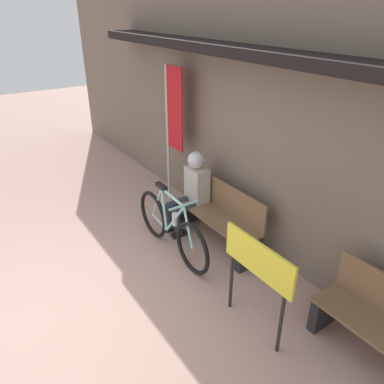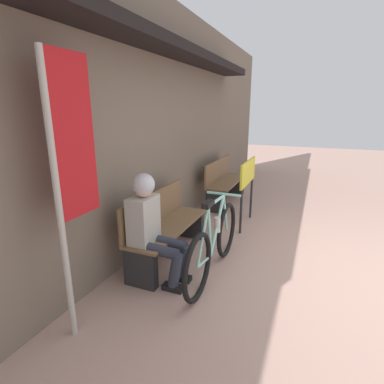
# 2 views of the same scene
# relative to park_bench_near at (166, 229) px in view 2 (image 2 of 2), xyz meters

# --- Properties ---
(ground_plane) EXTENTS (24.00, 24.00, 0.00)m
(ground_plane) POSITION_rel_park_bench_near_xyz_m (0.21, -2.35, -0.38)
(ground_plane) COLOR tan
(storefront_wall) EXTENTS (12.00, 0.56, 3.20)m
(storefront_wall) POSITION_rel_park_bench_near_xyz_m (0.21, 0.41, 1.29)
(storefront_wall) COLOR #756656
(storefront_wall) RESTS_ON ground_plane
(park_bench_near) EXTENTS (1.44, 0.42, 0.83)m
(park_bench_near) POSITION_rel_park_bench_near_xyz_m (0.00, 0.00, 0.00)
(park_bench_near) COLOR brown
(park_bench_near) RESTS_ON ground_plane
(bicycle) EXTENTS (1.65, 0.40, 0.91)m
(bicycle) POSITION_rel_park_bench_near_xyz_m (-0.15, -0.67, -0.01)
(bicycle) COLOR black
(bicycle) RESTS_ON ground_plane
(person_seated) EXTENTS (0.34, 0.60, 1.17)m
(person_seated) POSITION_rel_park_bench_near_xyz_m (-0.51, -0.10, 0.29)
(person_seated) COLOR #2D3342
(person_seated) RESTS_ON ground_plane
(park_bench_far) EXTENTS (1.45, 0.42, 0.83)m
(park_bench_far) POSITION_rel_park_bench_near_xyz_m (2.48, 0.00, 0.00)
(park_bench_far) COLOR brown
(park_bench_far) RESTS_ON ground_plane
(banner_pole) EXTENTS (0.45, 0.05, 2.19)m
(banner_pole) POSITION_rel_park_bench_near_xyz_m (-1.32, 0.09, 1.03)
(banner_pole) COLOR #B7B2A8
(banner_pole) RESTS_ON ground_plane
(signboard) EXTENTS (0.88, 0.04, 1.03)m
(signboard) POSITION_rel_park_bench_near_xyz_m (1.43, -0.67, 0.40)
(signboard) COLOR #232326
(signboard) RESTS_ON ground_plane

